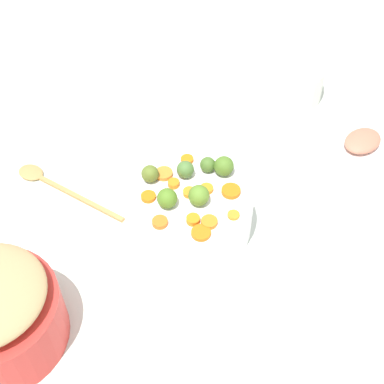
{
  "coord_description": "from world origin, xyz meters",
  "views": [
    {
      "loc": [
        0.41,
        -0.63,
        0.96
      ],
      "look_at": [
        -0.02,
        -0.03,
        0.14
      ],
      "focal_mm": 51.28,
      "sensor_mm": 36.0,
      "label": 1
    }
  ],
  "objects_px": {
    "wooden_spoon": "(48,181)",
    "ham_plate": "(356,151)",
    "serving_bowl_carrots": "(192,212)",
    "casserole_dish": "(276,78)"
  },
  "relations": [
    {
      "from": "wooden_spoon",
      "to": "ham_plate",
      "type": "bearing_deg",
      "value": 43.84
    },
    {
      "from": "ham_plate",
      "to": "serving_bowl_carrots",
      "type": "bearing_deg",
      "value": -113.78
    },
    {
      "from": "wooden_spoon",
      "to": "ham_plate",
      "type": "relative_size",
      "value": 1.36
    },
    {
      "from": "serving_bowl_carrots",
      "to": "ham_plate",
      "type": "relative_size",
      "value": 1.13
    },
    {
      "from": "casserole_dish",
      "to": "serving_bowl_carrots",
      "type": "bearing_deg",
      "value": -79.75
    },
    {
      "from": "serving_bowl_carrots",
      "to": "casserole_dish",
      "type": "height_order",
      "value": "same"
    },
    {
      "from": "serving_bowl_carrots",
      "to": "wooden_spoon",
      "type": "distance_m",
      "value": 0.36
    },
    {
      "from": "serving_bowl_carrots",
      "to": "wooden_spoon",
      "type": "bearing_deg",
      "value": -165.64
    },
    {
      "from": "casserole_dish",
      "to": "wooden_spoon",
      "type": "bearing_deg",
      "value": -113.15
    },
    {
      "from": "wooden_spoon",
      "to": "casserole_dish",
      "type": "height_order",
      "value": "casserole_dish"
    }
  ]
}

